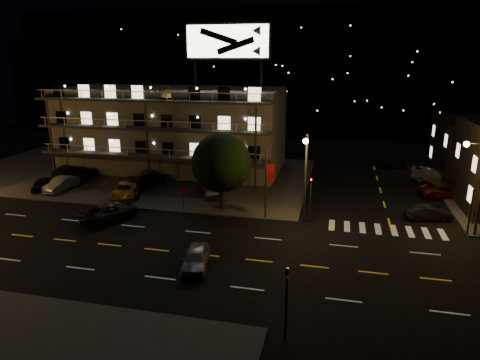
% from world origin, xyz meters
% --- Properties ---
extents(ground, '(140.00, 140.00, 0.00)m').
position_xyz_m(ground, '(0.00, 0.00, 0.00)').
color(ground, black).
rests_on(ground, ground).
extents(curb_nw, '(44.00, 24.00, 0.15)m').
position_xyz_m(curb_nw, '(-14.00, 20.00, 0.07)').
color(curb_nw, '#383936').
rests_on(curb_nw, ground).
extents(motel, '(28.00, 13.80, 18.10)m').
position_xyz_m(motel, '(-9.94, 23.88, 5.34)').
color(motel, gray).
rests_on(motel, ground).
extents(hill_backdrop, '(120.00, 25.00, 24.00)m').
position_xyz_m(hill_backdrop, '(-5.94, 68.78, 11.55)').
color(hill_backdrop, black).
rests_on(hill_backdrop, ground).
extents(streetlight_nc, '(0.44, 1.92, 8.00)m').
position_xyz_m(streetlight_nc, '(8.50, 7.94, 4.96)').
color(streetlight_nc, '#2D2D30').
rests_on(streetlight_nc, ground).
extents(streetlight_ne, '(1.92, 0.44, 8.00)m').
position_xyz_m(streetlight_ne, '(22.14, 8.30, 4.96)').
color(streetlight_ne, '#2D2D30').
rests_on(streetlight_ne, ground).
extents(signal_nw, '(0.20, 0.27, 4.60)m').
position_xyz_m(signal_nw, '(9.00, 8.50, 2.57)').
color(signal_nw, '#2D2D30').
rests_on(signal_nw, ground).
extents(signal_sw, '(0.20, 0.27, 4.60)m').
position_xyz_m(signal_sw, '(9.00, -8.50, 2.57)').
color(signal_sw, '#2D2D30').
rests_on(signal_sw, ground).
extents(signal_ne, '(0.27, 0.20, 4.60)m').
position_xyz_m(signal_ne, '(22.00, 8.50, 2.57)').
color(signal_ne, '#2D2D30').
rests_on(signal_ne, ground).
extents(banner_north, '(0.83, 0.16, 6.40)m').
position_xyz_m(banner_north, '(5.09, 8.40, 3.43)').
color(banner_north, '#2D2D30').
rests_on(banner_north, ground).
extents(stop_sign, '(0.91, 0.11, 2.61)m').
position_xyz_m(stop_sign, '(-3.00, 8.57, 1.71)').
color(stop_sign, '#2D2D30').
rests_on(stop_sign, ground).
extents(tree, '(5.84, 5.62, 7.35)m').
position_xyz_m(tree, '(0.43, 9.86, 4.52)').
color(tree, black).
rests_on(tree, curb_nw).
extents(lot_car_0, '(2.70, 3.91, 1.23)m').
position_xyz_m(lot_car_0, '(-20.61, 11.21, 0.77)').
color(lot_car_0, black).
rests_on(lot_car_0, curb_nw).
extents(lot_car_1, '(1.90, 4.60, 1.48)m').
position_xyz_m(lot_car_1, '(-18.25, 11.48, 0.89)').
color(lot_car_1, gray).
rests_on(lot_car_1, curb_nw).
extents(lot_car_2, '(3.63, 5.59, 1.43)m').
position_xyz_m(lot_car_2, '(-10.24, 10.90, 0.87)').
color(lot_car_2, gold).
rests_on(lot_car_2, curb_nw).
extents(lot_car_3, '(3.42, 5.34, 1.44)m').
position_xyz_m(lot_car_3, '(-10.00, 11.71, 0.87)').
color(lot_car_3, '#52160B').
rests_on(lot_car_3, curb_nw).
extents(lot_car_4, '(2.77, 3.86, 1.22)m').
position_xyz_m(lot_car_4, '(-1.62, 13.17, 0.76)').
color(lot_car_4, gray).
rests_on(lot_car_4, curb_nw).
extents(lot_car_5, '(2.55, 4.89, 1.53)m').
position_xyz_m(lot_car_5, '(-20.31, 16.35, 0.92)').
color(lot_car_5, black).
rests_on(lot_car_5, curb_nw).
extents(lot_car_6, '(2.84, 5.54, 1.50)m').
position_xyz_m(lot_car_6, '(-18.78, 15.80, 0.90)').
color(lot_car_6, black).
rests_on(lot_car_6, curb_nw).
extents(lot_car_7, '(2.19, 4.91, 1.40)m').
position_xyz_m(lot_car_7, '(-10.43, 17.09, 0.85)').
color(lot_car_7, gray).
rests_on(lot_car_7, curb_nw).
extents(lot_car_8, '(2.41, 4.63, 1.50)m').
position_xyz_m(lot_car_8, '(-9.47, 15.44, 0.90)').
color(lot_car_8, black).
rests_on(lot_car_8, curb_nw).
extents(lot_car_9, '(1.47, 4.15, 1.37)m').
position_xyz_m(lot_car_9, '(-2.70, 15.58, 0.83)').
color(lot_car_9, '#52160B').
rests_on(lot_car_9, curb_nw).
extents(side_car_0, '(4.18, 2.18, 1.31)m').
position_xyz_m(side_car_0, '(19.49, 11.51, 0.66)').
color(side_car_0, black).
rests_on(side_car_0, ground).
extents(side_car_1, '(5.43, 3.07, 1.43)m').
position_xyz_m(side_car_1, '(22.32, 18.88, 0.72)').
color(side_car_1, '#52160B').
rests_on(side_car_1, ground).
extents(side_car_2, '(5.59, 3.52, 1.51)m').
position_xyz_m(side_car_2, '(22.46, 24.89, 0.75)').
color(side_car_2, gray).
rests_on(side_car_2, ground).
extents(side_car_3, '(3.93, 1.71, 1.32)m').
position_xyz_m(side_car_3, '(18.30, 30.97, 0.66)').
color(side_car_3, black).
rests_on(side_car_3, ground).
extents(road_car_east, '(2.46, 4.48, 1.44)m').
position_xyz_m(road_car_east, '(1.89, -2.05, 0.72)').
color(road_car_east, gray).
rests_on(road_car_east, ground).
extents(road_car_west, '(4.43, 6.04, 1.52)m').
position_xyz_m(road_car_west, '(-8.66, 4.99, 0.76)').
color(road_car_west, black).
rests_on(road_car_west, ground).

